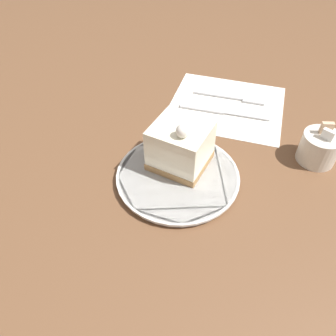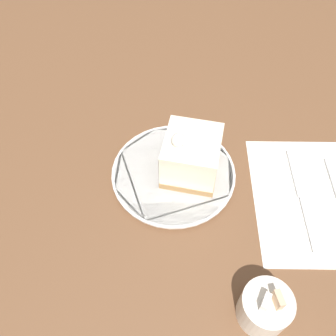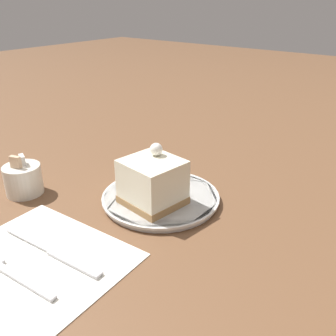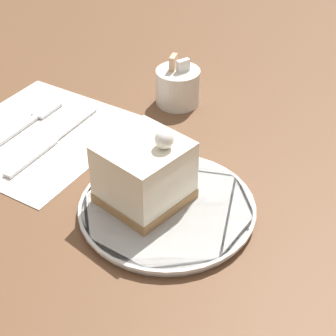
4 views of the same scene
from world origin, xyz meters
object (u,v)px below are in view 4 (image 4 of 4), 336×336
at_px(plate, 167,208).
at_px(cake_slice, 148,174).
at_px(sugar_bowl, 178,86).
at_px(fork, 29,122).
at_px(knife, 46,146).

height_order(plate, cake_slice, cake_slice).
distance_m(plate, sugar_bowl, 0.26).
bearing_deg(sugar_bowl, plate, -58.97).
relative_size(fork, knife, 0.83).
height_order(cake_slice, fork, cake_slice).
bearing_deg(cake_slice, plate, 21.50).
height_order(plate, knife, plate).
bearing_deg(knife, fork, 150.74).
distance_m(cake_slice, fork, 0.26).
height_order(fork, sugar_bowl, sugar_bowl).
height_order(fork, knife, same).
bearing_deg(fork, cake_slice, -15.25).
bearing_deg(cake_slice, sugar_bowl, 123.82).
xyz_separation_m(plate, sugar_bowl, (-0.13, 0.22, 0.02)).
distance_m(fork, knife, 0.07).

